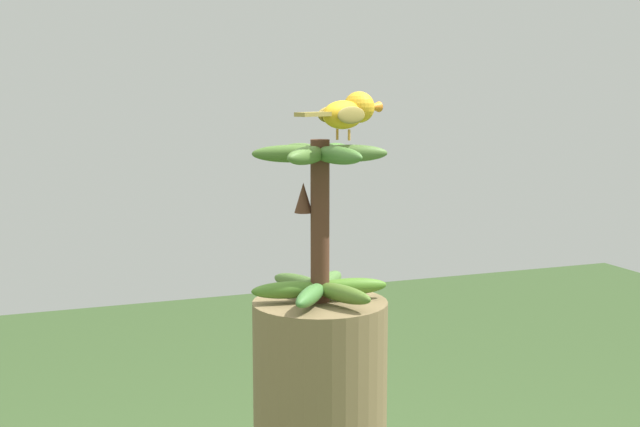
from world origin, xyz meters
name	(u,v)px	position (x,y,z in m)	size (l,w,h in m)	color
banana_bunch	(320,221)	(0.00, 0.00, 1.14)	(0.27, 0.28, 0.32)	#4C2D1E
perched_bird	(349,112)	(-0.03, -0.05, 1.35)	(0.12, 0.21, 0.09)	#C68933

